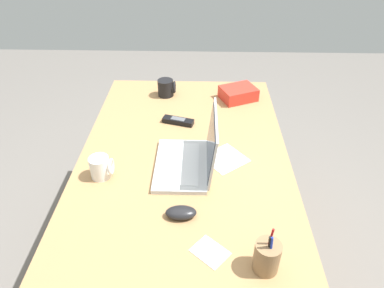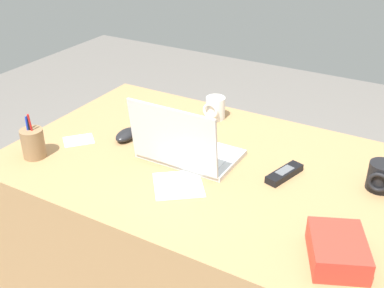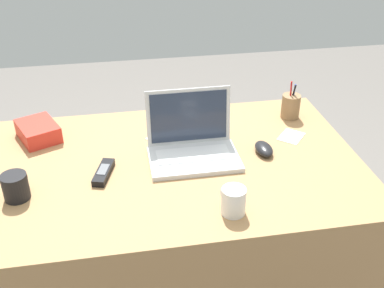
{
  "view_description": "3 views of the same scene",
  "coord_description": "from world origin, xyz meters",
  "views": [
    {
      "loc": [
        1.23,
        0.07,
        1.66
      ],
      "look_at": [
        0.05,
        0.04,
        0.8
      ],
      "focal_mm": 33.65,
      "sensor_mm": 36.0,
      "label": 1
    },
    {
      "loc": [
        -0.64,
        1.26,
        1.56
      ],
      "look_at": [
        0.08,
        -0.0,
        0.77
      ],
      "focal_mm": 44.6,
      "sensor_mm": 36.0,
      "label": 2
    },
    {
      "loc": [
        -0.18,
        -1.45,
        1.67
      ],
      "look_at": [
        0.08,
        0.0,
        0.78
      ],
      "focal_mm": 43.84,
      "sensor_mm": 36.0,
      "label": 3
    }
  ],
  "objects": [
    {
      "name": "computer_mouse",
      "position": [
        0.36,
        0.01,
        0.73
      ],
      "size": [
        0.07,
        0.11,
        0.04
      ],
      "primitive_type": "ellipsoid",
      "rotation": [
        0.0,
        0.0,
        0.04
      ],
      "color": "black",
      "rests_on": "desk"
    },
    {
      "name": "snack_bag",
      "position": [
        -0.5,
        0.27,
        0.75
      ],
      "size": [
        0.2,
        0.22,
        0.07
      ],
      "primitive_type": "cube",
      "rotation": [
        0.0,
        0.0,
        0.42
      ],
      "color": "red",
      "rests_on": "desk"
    },
    {
      "name": "paper_note_near_laptop",
      "position": [
        0.51,
        0.11,
        0.72
      ],
      "size": [
        0.14,
        0.14,
        0.0
      ],
      "primitive_type": "cube",
      "rotation": [
        0.0,
        0.0,
        -0.72
      ],
      "color": "white",
      "rests_on": "desk"
    },
    {
      "name": "laptop",
      "position": [
        0.09,
        0.03,
        0.76
      ],
      "size": [
        0.33,
        0.24,
        0.24
      ],
      "color": "silver",
      "rests_on": "desk"
    },
    {
      "name": "pen_holder",
      "position": [
        0.56,
        0.27,
        0.77
      ],
      "size": [
        0.08,
        0.08,
        0.17
      ],
      "color": "olive",
      "rests_on": "desk"
    },
    {
      "name": "coffee_mug_tall",
      "position": [
        0.15,
        -0.32,
        0.76
      ],
      "size": [
        0.08,
        0.09,
        0.09
      ],
      "color": "white",
      "rests_on": "desk"
    },
    {
      "name": "ground_plane",
      "position": [
        0.0,
        0.0,
        0.0
      ],
      "size": [
        6.0,
        6.0,
        0.0
      ],
      "primitive_type": "plane",
      "color": "slate"
    },
    {
      "name": "cordless_phone",
      "position": [
        -0.25,
        -0.04,
        0.73
      ],
      "size": [
        0.08,
        0.16,
        0.03
      ],
      "color": "black",
      "rests_on": "desk"
    },
    {
      "name": "paper_note_left",
      "position": [
        0.03,
        0.18,
        0.72
      ],
      "size": [
        0.22,
        0.22,
        0.0
      ],
      "primitive_type": "cube",
      "rotation": [
        0.0,
        0.0,
        0.66
      ],
      "color": "white",
      "rests_on": "desk"
    },
    {
      "name": "coffee_mug_white",
      "position": [
        -0.53,
        -0.12,
        0.76
      ],
      "size": [
        0.08,
        0.1,
        0.09
      ],
      "color": "black",
      "rests_on": "desk"
    },
    {
      "name": "desk",
      "position": [
        0.0,
        0.0,
        0.36
      ],
      "size": [
        1.42,
        0.9,
        0.71
      ],
      "primitive_type": "cube",
      "color": "#A87C4F",
      "rests_on": "ground"
    }
  ]
}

